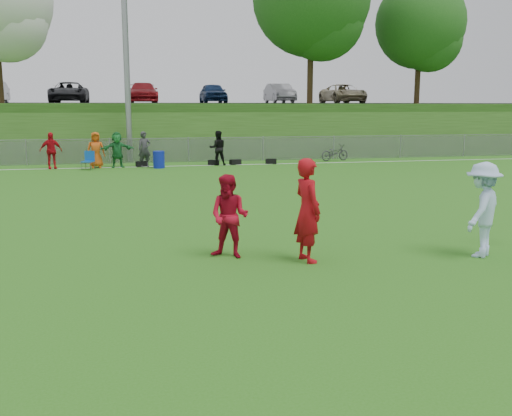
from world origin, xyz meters
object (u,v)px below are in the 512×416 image
object	(u,v)px
bicycle	(335,153)
player_red_left	(308,210)
player_red_center	(229,216)
player_blue	(482,210)
recycling_bin	(159,160)

from	to	relation	value
bicycle	player_red_left	bearing A→B (deg)	144.32
player_red_left	player_red_center	bearing A→B (deg)	55.39
bicycle	player_blue	bearing A→B (deg)	153.94
player_red_left	recycling_bin	bearing A→B (deg)	-5.85
player_red_left	player_red_center	distance (m)	1.50
player_red_left	player_blue	size ratio (longest dim) A/B	1.06
recycling_bin	player_red_center	bearing A→B (deg)	-88.02
player_red_center	recycling_bin	size ratio (longest dim) A/B	2.01
player_red_center	bicycle	size ratio (longest dim) A/B	0.97
player_blue	recycling_bin	world-z (taller)	player_blue
player_red_center	player_blue	distance (m)	4.87
recycling_bin	bicycle	world-z (taller)	bicycle
player_red_center	bicycle	distance (m)	20.37
player_blue	bicycle	xyz separation A→B (m)	(4.03, 19.31, -0.48)
player_red_left	recycling_bin	xyz separation A→B (m)	(-1.95, 17.23, -0.57)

